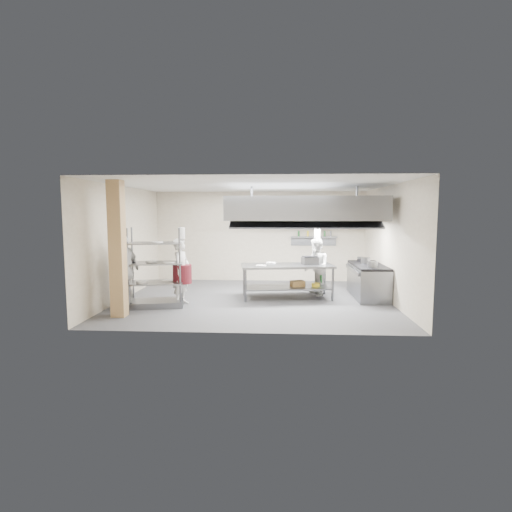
# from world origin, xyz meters

# --- Properties ---
(floor) EXTENTS (7.00, 7.00, 0.00)m
(floor) POSITION_xyz_m (0.00, 0.00, 0.00)
(floor) COLOR #3C3C3F
(floor) RESTS_ON ground
(ceiling) EXTENTS (7.00, 7.00, 0.00)m
(ceiling) POSITION_xyz_m (0.00, 0.00, 3.00)
(ceiling) COLOR silver
(ceiling) RESTS_ON wall_back
(wall_back) EXTENTS (7.00, 0.00, 7.00)m
(wall_back) POSITION_xyz_m (0.00, 3.00, 1.50)
(wall_back) COLOR #B2A48D
(wall_back) RESTS_ON ground
(wall_left) EXTENTS (0.00, 6.00, 6.00)m
(wall_left) POSITION_xyz_m (-3.50, 0.00, 1.50)
(wall_left) COLOR #B2A48D
(wall_left) RESTS_ON ground
(wall_right) EXTENTS (0.00, 6.00, 6.00)m
(wall_right) POSITION_xyz_m (3.50, 0.00, 1.50)
(wall_right) COLOR #B2A48D
(wall_right) RESTS_ON ground
(column) EXTENTS (0.30, 0.30, 3.00)m
(column) POSITION_xyz_m (-2.90, -1.90, 1.50)
(column) COLOR tan
(column) RESTS_ON floor
(exhaust_hood) EXTENTS (4.00, 2.50, 0.60)m
(exhaust_hood) POSITION_xyz_m (1.30, 0.40, 2.40)
(exhaust_hood) COLOR gray
(exhaust_hood) RESTS_ON ceiling
(hood_strip_a) EXTENTS (1.60, 0.12, 0.04)m
(hood_strip_a) POSITION_xyz_m (0.40, 0.40, 2.08)
(hood_strip_a) COLOR white
(hood_strip_a) RESTS_ON exhaust_hood
(hood_strip_b) EXTENTS (1.60, 0.12, 0.04)m
(hood_strip_b) POSITION_xyz_m (2.20, 0.40, 2.08)
(hood_strip_b) COLOR white
(hood_strip_b) RESTS_ON exhaust_hood
(wall_shelf) EXTENTS (1.50, 0.28, 0.04)m
(wall_shelf) POSITION_xyz_m (1.80, 2.84, 1.50)
(wall_shelf) COLOR gray
(wall_shelf) RESTS_ON wall_back
(island) EXTENTS (2.56, 1.32, 0.91)m
(island) POSITION_xyz_m (0.86, 0.23, 0.46)
(island) COLOR gray
(island) RESTS_ON floor
(island_worktop) EXTENTS (2.56, 1.32, 0.06)m
(island_worktop) POSITION_xyz_m (0.86, 0.23, 0.88)
(island_worktop) COLOR gray
(island_worktop) RESTS_ON island
(island_undershelf) EXTENTS (2.35, 1.20, 0.04)m
(island_undershelf) POSITION_xyz_m (0.86, 0.23, 0.30)
(island_undershelf) COLOR slate
(island_undershelf) RESTS_ON island
(pass_rack) EXTENTS (1.42, 0.99, 1.94)m
(pass_rack) POSITION_xyz_m (-2.37, -0.91, 0.97)
(pass_rack) COLOR gray
(pass_rack) RESTS_ON floor
(cooking_range) EXTENTS (0.80, 2.00, 0.84)m
(cooking_range) POSITION_xyz_m (3.08, 0.50, 0.42)
(cooking_range) COLOR slate
(cooking_range) RESTS_ON floor
(range_top) EXTENTS (0.78, 1.96, 0.06)m
(range_top) POSITION_xyz_m (3.08, 0.50, 0.87)
(range_top) COLOR black
(range_top) RESTS_ON cooking_range
(chef_head) EXTENTS (0.50, 0.67, 1.66)m
(chef_head) POSITION_xyz_m (-1.79, -0.69, 0.83)
(chef_head) COLOR silver
(chef_head) RESTS_ON floor
(chef_line) EXTENTS (0.78, 0.91, 1.61)m
(chef_line) POSITION_xyz_m (1.67, 0.57, 0.80)
(chef_line) COLOR white
(chef_line) RESTS_ON floor
(chef_plating) EXTENTS (0.68, 1.16, 1.86)m
(chef_plating) POSITION_xyz_m (-3.00, -1.31, 0.93)
(chef_plating) COLOR white
(chef_plating) RESTS_ON floor
(griddle) EXTENTS (0.47, 0.41, 0.20)m
(griddle) POSITION_xyz_m (1.48, 0.34, 1.01)
(griddle) COLOR slate
(griddle) RESTS_ON island_worktop
(wicker_basket) EXTENTS (0.42, 0.35, 0.16)m
(wicker_basket) POSITION_xyz_m (1.15, 0.23, 0.40)
(wicker_basket) COLOR olive
(wicker_basket) RESTS_ON island_undershelf
(stockpot) EXTENTS (0.25, 0.25, 0.17)m
(stockpot) POSITION_xyz_m (3.02, 0.61, 0.99)
(stockpot) COLOR gray
(stockpot) RESTS_ON range_top
(plate_stack) EXTENTS (0.28, 0.28, 0.05)m
(plate_stack) POSITION_xyz_m (-2.37, -0.91, 0.62)
(plate_stack) COLOR white
(plate_stack) RESTS_ON pass_rack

